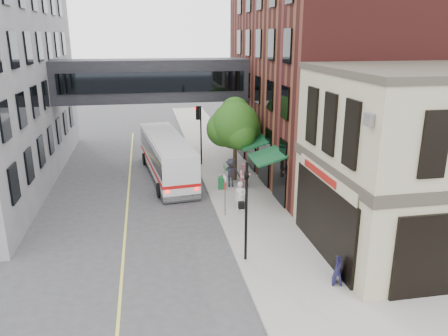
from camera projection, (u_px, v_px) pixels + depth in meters
name	position (u px, v px, depth m)	size (l,w,h in m)	color
ground	(247.00, 287.00, 17.57)	(120.00, 120.00, 0.00)	#38383A
sidewalk_main	(229.00, 176.00, 31.05)	(4.00, 60.00, 0.15)	gray
corner_building	(431.00, 162.00, 19.75)	(10.19, 8.12, 8.45)	tan
brick_building	(336.00, 74.00, 31.32)	(13.76, 18.00, 14.00)	#4B1A17
skyway_bridge	(153.00, 80.00, 32.06)	(14.00, 3.18, 3.00)	black
traffic_signal_near	(246.00, 200.00, 18.63)	(0.44, 0.22, 4.60)	black
traffic_signal_far	(199.00, 124.00, 32.61)	(0.53, 0.28, 4.50)	black
street_sign_pole	(225.00, 185.00, 23.65)	(0.08, 0.75, 3.00)	gray
street_tree	(235.00, 125.00, 29.22)	(3.80, 3.20, 5.60)	#382619
lane_marking	(127.00, 204.00, 26.11)	(0.12, 40.00, 0.01)	#D8CC4C
bus	(167.00, 155.00, 30.65)	(3.57, 10.87, 2.87)	silver
pedestrian_a	(240.00, 197.00, 24.54)	(0.62, 0.41, 1.71)	silver
pedestrian_b	(245.00, 176.00, 28.09)	(0.84, 0.65, 1.72)	pink
pedestrian_c	(231.00, 173.00, 28.42)	(1.23, 0.71, 1.91)	#222129
newspaper_box	(221.00, 183.00, 28.16)	(0.41, 0.36, 0.82)	#145A2B
sandwich_board	(338.00, 271.00, 17.47)	(0.38, 0.59, 1.05)	black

